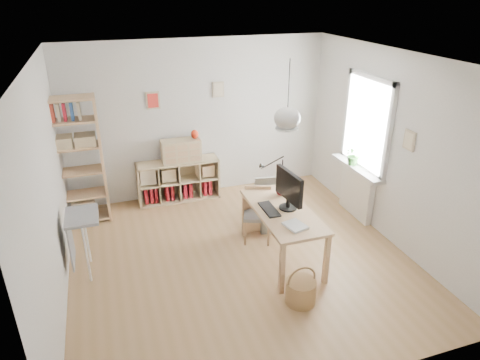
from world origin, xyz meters
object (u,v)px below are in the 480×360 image
object	(u,v)px
chair	(258,211)
storage_chest	(279,210)
desk	(283,216)
tall_bookshelf	(75,157)
monitor	(289,188)
drawer_chest	(181,151)
cube_shelf	(177,183)

from	to	relation	value
chair	storage_chest	size ratio (longest dim) A/B	0.93
storage_chest	desk	bearing A→B (deg)	-101.58
tall_bookshelf	storage_chest	size ratio (longest dim) A/B	2.35
desk	monitor	bearing A→B (deg)	10.62
tall_bookshelf	drawer_chest	world-z (taller)	tall_bookshelf
cube_shelf	drawer_chest	bearing A→B (deg)	-22.85
tall_bookshelf	storage_chest	xyz separation A→B (m)	(2.92, -1.09, -0.86)
chair	monitor	bearing A→B (deg)	-47.37
desk	cube_shelf	size ratio (longest dim) A/B	1.07
desk	tall_bookshelf	xyz separation A→B (m)	(-2.59, 1.95, 0.43)
desk	chair	world-z (taller)	chair
tall_bookshelf	drawer_chest	xyz separation A→B (m)	(1.66, 0.24, -0.18)
cube_shelf	storage_chest	world-z (taller)	cube_shelf
cube_shelf	drawer_chest	size ratio (longest dim) A/B	2.15
drawer_chest	storage_chest	bearing A→B (deg)	-47.03
cube_shelf	chair	xyz separation A→B (m)	(0.89, -1.65, 0.16)
desk	monitor	world-z (taller)	monitor
storage_chest	drawer_chest	xyz separation A→B (m)	(-1.26, 1.33, 0.68)
storage_chest	cube_shelf	bearing A→B (deg)	144.33
desk	monitor	size ratio (longest dim) A/B	2.47
desk	drawer_chest	world-z (taller)	drawer_chest
cube_shelf	chair	size ratio (longest dim) A/B	1.76
monitor	drawer_chest	size ratio (longest dim) A/B	0.93
desk	cube_shelf	distance (m)	2.48
cube_shelf	monitor	bearing A→B (deg)	-63.60
monitor	drawer_chest	xyz separation A→B (m)	(-1.00, 2.18, -0.14)
storage_chest	drawer_chest	world-z (taller)	drawer_chest
cube_shelf	drawer_chest	distance (m)	0.62
monitor	storage_chest	bearing A→B (deg)	67.08
tall_bookshelf	monitor	bearing A→B (deg)	-35.99
tall_bookshelf	drawer_chest	bearing A→B (deg)	8.22
storage_chest	monitor	world-z (taller)	monitor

